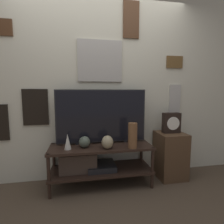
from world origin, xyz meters
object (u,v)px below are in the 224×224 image
(vase_slim_bronze, at_px, (68,142))
(mantel_clock, at_px, (171,123))
(vase_urn_stoneware, at_px, (107,142))
(vase_tall_ceramic, at_px, (133,135))
(vase_round_glass, at_px, (85,142))
(television, at_px, (102,116))

(vase_slim_bronze, xyz_separation_m, mantel_clock, (1.43, 0.12, 0.16))
(vase_urn_stoneware, relative_size, vase_tall_ceramic, 0.52)
(vase_urn_stoneware, relative_size, mantel_clock, 0.57)
(vase_urn_stoneware, xyz_separation_m, vase_slim_bronze, (-0.48, 0.06, 0.01))
(mantel_clock, bearing_deg, vase_round_glass, -176.04)
(vase_urn_stoneware, bearing_deg, vase_round_glass, 160.83)
(television, bearing_deg, vase_tall_ceramic, -36.37)
(vase_round_glass, distance_m, vase_slim_bronze, 0.21)
(vase_round_glass, distance_m, mantel_clock, 1.24)
(vase_urn_stoneware, bearing_deg, mantel_clock, 10.80)
(vase_round_glass, height_order, vase_tall_ceramic, vase_tall_ceramic)
(vase_slim_bronze, height_order, mantel_clock, mantel_clock)
(vase_urn_stoneware, distance_m, vase_round_glass, 0.29)
(vase_round_glass, height_order, mantel_clock, mantel_clock)
(vase_slim_bronze, bearing_deg, vase_tall_ceramic, -6.20)
(mantel_clock, bearing_deg, vase_slim_bronze, -175.18)
(vase_urn_stoneware, relative_size, vase_round_glass, 1.15)
(vase_slim_bronze, relative_size, mantel_clock, 0.66)
(vase_urn_stoneware, height_order, vase_slim_bronze, vase_slim_bronze)
(television, distance_m, mantel_clock, 1.00)
(vase_tall_ceramic, bearing_deg, mantel_clock, 18.09)
(vase_slim_bronze, xyz_separation_m, vase_tall_ceramic, (0.79, -0.09, 0.06))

